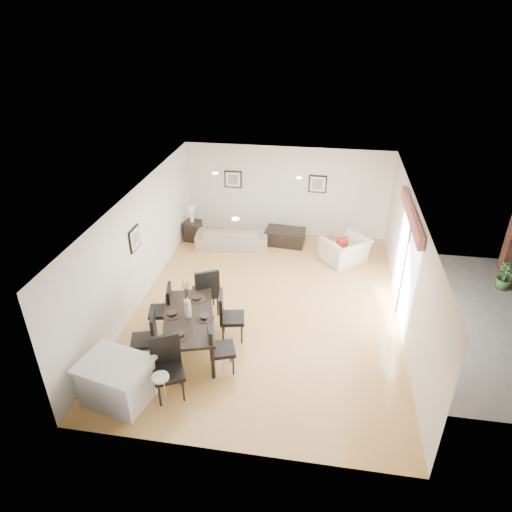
% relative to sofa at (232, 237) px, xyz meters
% --- Properties ---
extents(ground, '(8.00, 8.00, 0.00)m').
position_rel_sofa_xyz_m(ground, '(1.44, -2.87, -0.30)').
color(ground, tan).
rests_on(ground, ground).
extents(wall_back, '(6.00, 0.04, 2.70)m').
position_rel_sofa_xyz_m(wall_back, '(1.44, 1.13, 1.05)').
color(wall_back, silver).
rests_on(wall_back, ground).
extents(wall_front, '(6.00, 0.04, 2.70)m').
position_rel_sofa_xyz_m(wall_front, '(1.44, -6.87, 1.05)').
color(wall_front, silver).
rests_on(wall_front, ground).
extents(wall_left, '(0.04, 8.00, 2.70)m').
position_rel_sofa_xyz_m(wall_left, '(-1.56, -2.87, 1.05)').
color(wall_left, silver).
rests_on(wall_left, ground).
extents(wall_right, '(0.04, 8.00, 2.70)m').
position_rel_sofa_xyz_m(wall_right, '(4.44, -2.87, 1.05)').
color(wall_right, silver).
rests_on(wall_right, ground).
extents(ceiling, '(6.00, 8.00, 0.02)m').
position_rel_sofa_xyz_m(ceiling, '(1.44, -2.87, 2.40)').
color(ceiling, white).
rests_on(ceiling, wall_back).
extents(sofa, '(2.14, 1.04, 0.60)m').
position_rel_sofa_xyz_m(sofa, '(0.00, 0.00, 0.00)').
color(sofa, gray).
rests_on(sofa, ground).
extents(armchair, '(1.49, 1.47, 0.73)m').
position_rel_sofa_xyz_m(armchair, '(3.24, -0.42, 0.06)').
color(armchair, beige).
rests_on(armchair, ground).
extents(courtyard_plant_b, '(0.44, 0.44, 0.71)m').
position_rel_sofa_xyz_m(courtyard_plant_b, '(7.11, -1.15, 0.06)').
color(courtyard_plant_b, '#315424').
rests_on(courtyard_plant_b, ground).
extents(dining_table, '(1.49, 2.14, 0.81)m').
position_rel_sofa_xyz_m(dining_table, '(0.10, -4.57, 0.43)').
color(dining_table, black).
rests_on(dining_table, ground).
extents(dining_chair_wnear, '(0.61, 0.61, 1.09)m').
position_rel_sofa_xyz_m(dining_chair_wnear, '(-0.59, -5.03, 0.31)').
color(dining_chair_wnear, black).
rests_on(dining_chair_wnear, ground).
extents(dining_chair_wfar, '(0.59, 0.59, 1.09)m').
position_rel_sofa_xyz_m(dining_chair_wfar, '(-0.59, -4.06, 0.31)').
color(dining_chair_wfar, black).
rests_on(dining_chair_wfar, ground).
extents(dining_chair_enear, '(0.61, 0.61, 1.07)m').
position_rel_sofa_xyz_m(dining_chair_enear, '(0.78, -5.09, 0.29)').
color(dining_chair_enear, black).
rests_on(dining_chair_enear, ground).
extents(dining_chair_efar, '(0.58, 0.58, 1.11)m').
position_rel_sofa_xyz_m(dining_chair_efar, '(0.78, -4.10, 0.32)').
color(dining_chair_efar, black).
rests_on(dining_chair_efar, ground).
extents(dining_chair_head, '(0.71, 0.71, 1.18)m').
position_rel_sofa_xyz_m(dining_chair_head, '(0.05, -5.77, 0.36)').
color(dining_chair_head, black).
rests_on(dining_chair_head, ground).
extents(dining_chair_foot, '(0.73, 0.73, 1.21)m').
position_rel_sofa_xyz_m(dining_chair_foot, '(0.14, -3.37, 0.37)').
color(dining_chair_foot, black).
rests_on(dining_chair_foot, ground).
extents(vase, '(1.05, 1.60, 0.81)m').
position_rel_sofa_xyz_m(vase, '(0.10, -4.57, 0.84)').
color(vase, white).
rests_on(vase, dining_table).
extents(coffee_table, '(1.18, 0.77, 0.45)m').
position_rel_sofa_xyz_m(coffee_table, '(1.51, 0.40, -0.08)').
color(coffee_table, black).
rests_on(coffee_table, ground).
extents(side_table, '(0.49, 0.49, 0.59)m').
position_rel_sofa_xyz_m(side_table, '(-1.23, 0.22, -0.00)').
color(side_table, black).
rests_on(side_table, ground).
extents(table_lamp, '(0.24, 0.24, 0.45)m').
position_rel_sofa_xyz_m(table_lamp, '(-1.23, 0.22, 0.59)').
color(table_lamp, white).
rests_on(table_lamp, side_table).
extents(cushion, '(0.33, 0.32, 0.35)m').
position_rel_sofa_xyz_m(cushion, '(3.13, -0.52, 0.29)').
color(cushion, maroon).
rests_on(cushion, armchair).
extents(kitchen_island, '(1.37, 1.16, 0.83)m').
position_rel_sofa_xyz_m(kitchen_island, '(-0.79, -6.10, 0.12)').
color(kitchen_island, silver).
rests_on(kitchen_island, ground).
extents(bar_stool, '(0.30, 0.30, 0.66)m').
position_rel_sofa_xyz_m(bar_stool, '(0.04, -6.10, 0.27)').
color(bar_stool, white).
rests_on(bar_stool, ground).
extents(framed_print_back_left, '(0.52, 0.04, 0.52)m').
position_rel_sofa_xyz_m(framed_print_back_left, '(-0.16, 1.10, 1.35)').
color(framed_print_back_left, black).
rests_on(framed_print_back_left, wall_back).
extents(framed_print_back_right, '(0.52, 0.04, 0.52)m').
position_rel_sofa_xyz_m(framed_print_back_right, '(2.34, 1.10, 1.35)').
color(framed_print_back_right, black).
rests_on(framed_print_back_right, wall_back).
extents(framed_print_left_wall, '(0.04, 0.52, 0.52)m').
position_rel_sofa_xyz_m(framed_print_left_wall, '(-1.53, -3.07, 1.35)').
color(framed_print_left_wall, black).
rests_on(framed_print_left_wall, wall_left).
extents(sliding_door, '(0.12, 2.70, 2.57)m').
position_rel_sofa_xyz_m(sliding_door, '(4.40, -2.57, 1.36)').
color(sliding_door, white).
rests_on(sliding_door, wall_right).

